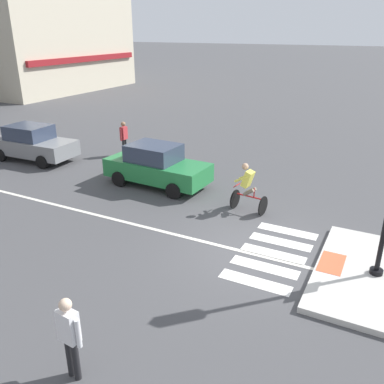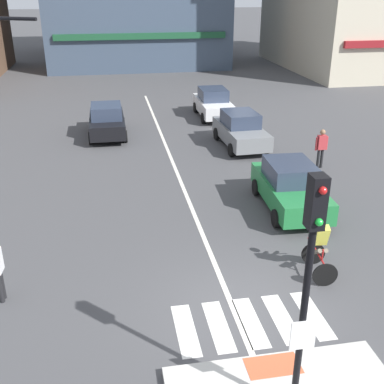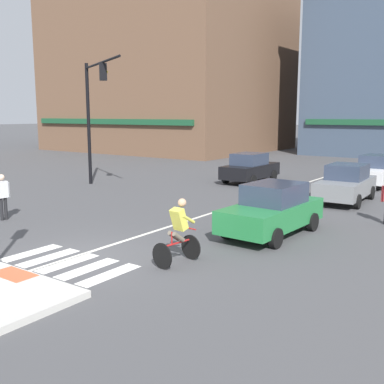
{
  "view_description": "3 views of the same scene",
  "coord_description": "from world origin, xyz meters",
  "px_view_note": "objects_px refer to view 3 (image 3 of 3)",
  "views": [
    {
      "loc": [
        -9.69,
        -2.97,
        5.8
      ],
      "look_at": [
        1.15,
        2.63,
        0.85
      ],
      "focal_mm": 37.98,
      "sensor_mm": 36.0,
      "label": 1
    },
    {
      "loc": [
        -2.9,
        -8.96,
        7.18
      ],
      "look_at": [
        -0.39,
        4.94,
        0.97
      ],
      "focal_mm": 44.57,
      "sensor_mm": 36.0,
      "label": 2
    },
    {
      "loc": [
        9.18,
        -7.88,
        3.79
      ],
      "look_at": [
        1.26,
        3.28,
        1.46
      ],
      "focal_mm": 42.95,
      "sensor_mm": 36.0,
      "label": 3
    }
  ],
  "objects_px": {
    "cyclist": "(179,230)",
    "car_black_westbound_distant": "(250,168)",
    "car_white_eastbound_distant": "(376,171)",
    "car_green_eastbound_mid": "(272,210)",
    "traffic_light_mast": "(93,104)",
    "pedestrian_at_curb_left": "(3,193)",
    "car_grey_eastbound_far": "(346,183)"
  },
  "relations": [
    {
      "from": "cyclist",
      "to": "car_black_westbound_distant",
      "type": "bearing_deg",
      "value": 111.2
    },
    {
      "from": "car_white_eastbound_distant",
      "to": "car_green_eastbound_mid",
      "type": "bearing_deg",
      "value": -90.45
    },
    {
      "from": "car_black_westbound_distant",
      "to": "cyclist",
      "type": "height_order",
      "value": "cyclist"
    },
    {
      "from": "traffic_light_mast",
      "to": "pedestrian_at_curb_left",
      "type": "xyz_separation_m",
      "value": [
        3.05,
        -7.32,
        -3.32
      ]
    },
    {
      "from": "car_green_eastbound_mid",
      "to": "pedestrian_at_curb_left",
      "type": "height_order",
      "value": "pedestrian_at_curb_left"
    },
    {
      "from": "car_grey_eastbound_far",
      "to": "car_white_eastbound_distant",
      "type": "distance_m",
      "value": 5.54
    },
    {
      "from": "traffic_light_mast",
      "to": "cyclist",
      "type": "relative_size",
      "value": 3.84
    },
    {
      "from": "car_white_eastbound_distant",
      "to": "cyclist",
      "type": "distance_m",
      "value": 16.5
    },
    {
      "from": "car_grey_eastbound_far",
      "to": "cyclist",
      "type": "height_order",
      "value": "cyclist"
    },
    {
      "from": "cyclist",
      "to": "pedestrian_at_curb_left",
      "type": "xyz_separation_m",
      "value": [
        -8.12,
        0.26,
        0.11
      ]
    },
    {
      "from": "cyclist",
      "to": "pedestrian_at_curb_left",
      "type": "height_order",
      "value": "cyclist"
    },
    {
      "from": "traffic_light_mast",
      "to": "car_black_westbound_distant",
      "type": "distance_m",
      "value": 9.18
    },
    {
      "from": "car_green_eastbound_mid",
      "to": "pedestrian_at_curb_left",
      "type": "xyz_separation_m",
      "value": [
        -8.81,
        -3.75,
        0.17
      ]
    },
    {
      "from": "car_white_eastbound_distant",
      "to": "pedestrian_at_curb_left",
      "type": "relative_size",
      "value": 2.46
    },
    {
      "from": "traffic_light_mast",
      "to": "car_white_eastbound_distant",
      "type": "bearing_deg",
      "value": 36.66
    },
    {
      "from": "car_green_eastbound_mid",
      "to": "pedestrian_at_curb_left",
      "type": "relative_size",
      "value": 2.5
    },
    {
      "from": "traffic_light_mast",
      "to": "pedestrian_at_curb_left",
      "type": "height_order",
      "value": "traffic_light_mast"
    },
    {
      "from": "car_green_eastbound_mid",
      "to": "car_grey_eastbound_far",
      "type": "relative_size",
      "value": 1.0
    },
    {
      "from": "car_black_westbound_distant",
      "to": "car_green_eastbound_mid",
      "type": "bearing_deg",
      "value": -58.25
    },
    {
      "from": "traffic_light_mast",
      "to": "cyclist",
      "type": "distance_m",
      "value": 13.93
    },
    {
      "from": "car_white_eastbound_distant",
      "to": "pedestrian_at_curb_left",
      "type": "xyz_separation_m",
      "value": [
        -8.91,
        -16.23,
        0.17
      ]
    },
    {
      "from": "car_green_eastbound_mid",
      "to": "car_black_westbound_distant",
      "type": "relative_size",
      "value": 1.02
    },
    {
      "from": "traffic_light_mast",
      "to": "car_green_eastbound_mid",
      "type": "xyz_separation_m",
      "value": [
        11.86,
        -3.57,
        -3.49
      ]
    },
    {
      "from": "traffic_light_mast",
      "to": "car_white_eastbound_distant",
      "type": "relative_size",
      "value": 1.57
    },
    {
      "from": "car_green_eastbound_mid",
      "to": "car_grey_eastbound_far",
      "type": "height_order",
      "value": "same"
    },
    {
      "from": "car_black_westbound_distant",
      "to": "pedestrian_at_curb_left",
      "type": "bearing_deg",
      "value": -101.7
    },
    {
      "from": "car_green_eastbound_mid",
      "to": "car_black_westbound_distant",
      "type": "xyz_separation_m",
      "value": [
        -6.02,
        9.73,
        0.0
      ]
    },
    {
      "from": "car_grey_eastbound_far",
      "to": "car_white_eastbound_distant",
      "type": "height_order",
      "value": "same"
    },
    {
      "from": "car_green_eastbound_mid",
      "to": "car_white_eastbound_distant",
      "type": "height_order",
      "value": "same"
    },
    {
      "from": "traffic_light_mast",
      "to": "cyclist",
      "type": "height_order",
      "value": "traffic_light_mast"
    },
    {
      "from": "car_grey_eastbound_far",
      "to": "cyclist",
      "type": "distance_m",
      "value": 10.98
    },
    {
      "from": "traffic_light_mast",
      "to": "car_white_eastbound_distant",
      "type": "distance_m",
      "value": 15.31
    }
  ]
}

